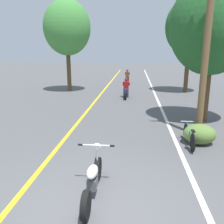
# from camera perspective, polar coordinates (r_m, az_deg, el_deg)

# --- Properties ---
(ground_plane) EXTENTS (120.00, 120.00, 0.00)m
(ground_plane) POSITION_cam_1_polar(r_m,az_deg,el_deg) (5.30, -4.80, -21.80)
(ground_plane) COLOR #515154
(lane_stripe_center) EXTENTS (0.14, 48.00, 0.01)m
(lane_stripe_center) POSITION_cam_1_polar(r_m,az_deg,el_deg) (17.06, -3.02, 3.95)
(lane_stripe_center) COLOR yellow
(lane_stripe_center) RESTS_ON ground
(lane_stripe_edge) EXTENTS (0.14, 48.00, 0.01)m
(lane_stripe_edge) POSITION_cam_1_polar(r_m,az_deg,el_deg) (16.94, 10.57, 3.65)
(lane_stripe_edge) COLOR white
(lane_stripe_edge) RESTS_ON ground
(utility_pole) EXTENTS (1.10, 0.24, 6.86)m
(utility_pole) POSITION_cam_1_polar(r_m,az_deg,el_deg) (9.16, 21.92, 15.95)
(utility_pole) COLOR brown
(utility_pole) RESTS_ON ground
(roadside_tree_right_near) EXTENTS (3.58, 3.22, 6.21)m
(roadside_tree_right_near) POSITION_cam_1_polar(r_m,az_deg,el_deg) (11.34, 23.04, 18.50)
(roadside_tree_right_near) COLOR #513A23
(roadside_tree_right_near) RESTS_ON ground
(roadside_tree_right_far) EXTENTS (3.58, 3.22, 6.90)m
(roadside_tree_right_far) POSITION_cam_1_polar(r_m,az_deg,el_deg) (19.18, 18.29, 18.89)
(roadside_tree_right_far) COLOR #513A23
(roadside_tree_right_far) RESTS_ON ground
(roadside_tree_left) EXTENTS (3.55, 3.20, 6.85)m
(roadside_tree_left) POSITION_cam_1_polar(r_m,az_deg,el_deg) (19.14, -10.79, 19.25)
(roadside_tree_left) COLOR #513A23
(roadside_tree_left) RESTS_ON ground
(roadside_bush) EXTENTS (1.10, 0.88, 0.70)m
(roadside_bush) POSITION_cam_1_polar(r_m,az_deg,el_deg) (8.74, 20.30, -5.00)
(roadside_bush) COLOR #5B7A38
(roadside_bush) RESTS_ON ground
(motorcycle_foreground) EXTENTS (0.87, 2.04, 1.00)m
(motorcycle_foreground) POSITION_cam_1_polar(r_m,az_deg,el_deg) (5.45, -4.61, -15.65)
(motorcycle_foreground) COLOR black
(motorcycle_foreground) RESTS_ON ground
(motorcycle_rider_lead) EXTENTS (0.50, 2.15, 1.35)m
(motorcycle_rider_lead) POSITION_cam_1_polar(r_m,az_deg,el_deg) (16.34, 3.39, 5.29)
(motorcycle_rider_lead) COLOR black
(motorcycle_rider_lead) RESTS_ON ground
(motorcycle_rider_far) EXTENTS (0.50, 1.92, 1.34)m
(motorcycle_rider_far) POSITION_cam_1_polar(r_m,az_deg,el_deg) (24.00, 3.69, 8.24)
(motorcycle_rider_far) COLOR black
(motorcycle_rider_far) RESTS_ON ground
(bicycle_parked) EXTENTS (0.44, 1.68, 0.71)m
(bicycle_parked) POSITION_cam_1_polar(r_m,az_deg,el_deg) (8.48, 18.07, -5.50)
(bicycle_parked) COLOR black
(bicycle_parked) RESTS_ON ground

